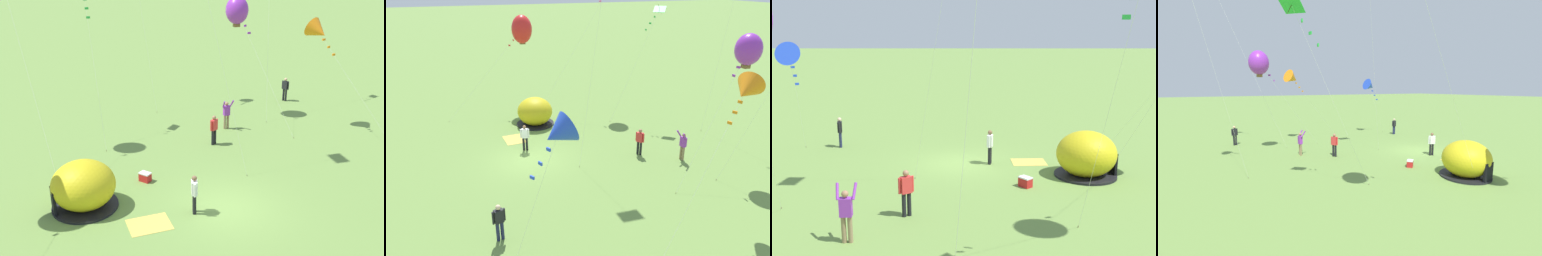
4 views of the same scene
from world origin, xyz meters
The scene contains 9 objects.
ground_plane centered at (0.00, 0.00, 0.00)m, with size 300.00×300.00×0.00m, color olive.
popup_tent centered at (-5.72, 1.96, 1.00)m, with size 2.81×2.81×2.10m.
picnic_blanket centered at (-3.43, -0.22, 0.01)m, with size 1.70×1.30×0.01m, color gold.
cooler_box centered at (-2.78, 3.44, 0.22)m, with size 0.62×0.64×0.44m.
person_arms_raised centered at (3.47, 8.60, 1.00)m, with size 0.68×0.48×1.89m.
person_near_tent centered at (1.87, 6.55, 0.96)m, with size 0.52×0.40×1.72m.
person_strolling centered at (-1.43, 0.07, 0.96)m, with size 0.33×0.57×1.72m.
person_watching_sky centered at (6.91, -3.19, 0.96)m, with size 0.32×0.58×1.72m.
kite_blue centered at (8.60, -1.09, 5.23)m, with size 1.40×2.82×5.98m.
Camera 3 is at (-0.25, 21.61, 6.51)m, focal length 42.00 mm.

